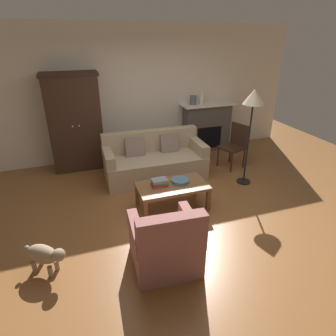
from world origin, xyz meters
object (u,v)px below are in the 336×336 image
object	(u,v)px
mantel_vase_cream	(201,98)
fireplace	(206,126)
floor_lamp	(253,103)
book_stack	(159,182)
coffee_table	(172,188)
dog	(45,255)
mantel_vase_slate	(193,100)
fruit_bowl	(180,181)
armoire	(75,122)
couch	(154,161)
side_chair_wooden	(235,143)
armchair_near_left	(166,244)

from	to	relation	value
mantel_vase_cream	fireplace	bearing A→B (deg)	5.69
floor_lamp	book_stack	bearing A→B (deg)	-168.96
coffee_table	fireplace	bearing A→B (deg)	53.17
coffee_table	dog	bearing A→B (deg)	-156.38
coffee_table	mantel_vase_slate	xyz separation A→B (m)	(1.27, 2.19, 0.85)
coffee_table	fruit_bowl	xyz separation A→B (m)	(0.15, 0.05, 0.08)
fireplace	mantel_vase_cream	bearing A→B (deg)	-174.31
armoire	coffee_table	bearing A→B (deg)	-58.69
armoire	couch	size ratio (longest dim) A/B	0.99
coffee_table	dog	size ratio (longest dim) A/B	2.30
fireplace	side_chair_wooden	bearing A→B (deg)	-83.09
couch	coffee_table	distance (m)	1.20
side_chair_wooden	couch	bearing A→B (deg)	177.57
fruit_bowl	floor_lamp	distance (m)	1.82
coffee_table	book_stack	size ratio (longest dim) A/B	4.18
mantel_vase_slate	floor_lamp	xyz separation A→B (m)	(0.31, -1.79, 0.29)
couch	mantel_vase_slate	bearing A→B (deg)	39.32
coffee_table	armchair_near_left	bearing A→B (deg)	-113.23
fireplace	fruit_bowl	world-z (taller)	fireplace
armoire	fruit_bowl	size ratio (longest dim) A/B	6.79
armoire	floor_lamp	world-z (taller)	armoire
mantel_vase_cream	floor_lamp	xyz separation A→B (m)	(0.11, -1.79, 0.25)
book_stack	mantel_vase_cream	world-z (taller)	mantel_vase_cream
fruit_bowl	mantel_vase_cream	xyz separation A→B (m)	(1.33, 2.15, 0.82)
coffee_table	book_stack	bearing A→B (deg)	165.83
armchair_near_left	floor_lamp	distance (m)	2.88
armoire	book_stack	xyz separation A→B (m)	(1.10, -2.08, -0.49)
fruit_bowl	mantel_vase_cream	distance (m)	2.65
mantel_vase_cream	floor_lamp	world-z (taller)	floor_lamp
book_stack	side_chair_wooden	bearing A→B (deg)	28.45
armchair_near_left	dog	world-z (taller)	armchair_near_left
fireplace	book_stack	xyz separation A→B (m)	(-1.85, -2.16, -0.09)
coffee_table	floor_lamp	bearing A→B (deg)	14.04
fireplace	armoire	xyz separation A→B (m)	(-2.95, -0.08, 0.40)
side_chair_wooden	dog	size ratio (longest dim) A/B	1.88
mantel_vase_cream	side_chair_wooden	distance (m)	1.34
fireplace	mantel_vase_slate	distance (m)	0.75
fireplace	armoire	bearing A→B (deg)	-178.49
mantel_vase_cream	floor_lamp	bearing A→B (deg)	-86.39
armoire	mantel_vase_cream	size ratio (longest dim) A/B	6.71
armchair_near_left	floor_lamp	xyz separation A→B (m)	(2.09, 1.57, 1.20)
mantel_vase_cream	armchair_near_left	bearing A→B (deg)	-120.44
coffee_table	book_stack	distance (m)	0.23
mantel_vase_slate	floor_lamp	size ratio (longest dim) A/B	0.11
armoire	armchair_near_left	size ratio (longest dim) A/B	2.18
armoire	mantel_vase_slate	xyz separation A→B (m)	(2.57, 0.06, 0.26)
mantel_vase_slate	side_chair_wooden	xyz separation A→B (m)	(0.51, -1.07, -0.71)
book_stack	mantel_vase_cream	size ratio (longest dim) A/B	0.92
floor_lamp	dog	bearing A→B (deg)	-160.65
couch	coffee_table	size ratio (longest dim) A/B	1.76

